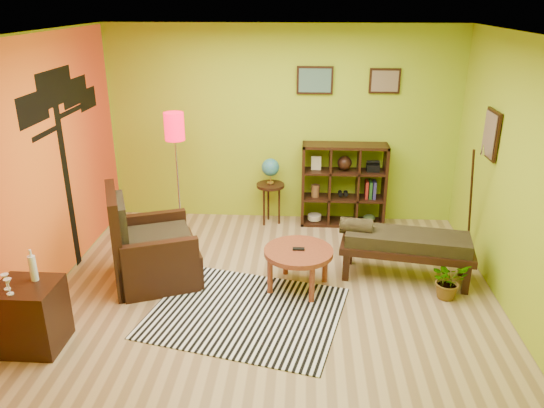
# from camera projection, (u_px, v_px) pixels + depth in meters

# --- Properties ---
(ground) EXTENTS (5.00, 5.00, 0.00)m
(ground) POSITION_uv_depth(u_px,v_px,m) (272.00, 293.00, 5.99)
(ground) COLOR tan
(ground) RESTS_ON ground
(room_shell) EXTENTS (5.04, 4.54, 2.82)m
(room_shell) POSITION_uv_depth(u_px,v_px,m) (263.00, 137.00, 5.35)
(room_shell) COLOR #9DBC20
(room_shell) RESTS_ON ground
(zebra_rug) EXTENTS (2.26, 1.98, 0.01)m
(zebra_rug) POSITION_uv_depth(u_px,v_px,m) (246.00, 312.00, 5.62)
(zebra_rug) COLOR white
(zebra_rug) RESTS_ON ground
(coffee_table) EXTENTS (0.78, 0.78, 0.50)m
(coffee_table) POSITION_uv_depth(u_px,v_px,m) (298.00, 255.00, 5.96)
(coffee_table) COLOR brown
(coffee_table) RESTS_ON ground
(armchair) EXTENTS (1.21, 1.20, 1.15)m
(armchair) POSITION_uv_depth(u_px,v_px,m) (150.00, 253.00, 6.16)
(armchair) COLOR black
(armchair) RESTS_ON ground
(side_cabinet) EXTENTS (0.56, 0.51, 0.97)m
(side_cabinet) POSITION_uv_depth(u_px,v_px,m) (31.00, 316.00, 4.97)
(side_cabinet) COLOR black
(side_cabinet) RESTS_ON ground
(floor_lamp) EXTENTS (0.26, 0.26, 1.76)m
(floor_lamp) POSITION_uv_depth(u_px,v_px,m) (175.00, 138.00, 6.81)
(floor_lamp) COLOR silver
(floor_lamp) RESTS_ON ground
(globe_table) EXTENTS (0.40, 0.40, 0.98)m
(globe_table) POSITION_uv_depth(u_px,v_px,m) (270.00, 175.00, 7.57)
(globe_table) COLOR black
(globe_table) RESTS_ON ground
(cube_shelf) EXTENTS (1.20, 0.35, 1.20)m
(cube_shelf) POSITION_uv_depth(u_px,v_px,m) (344.00, 185.00, 7.60)
(cube_shelf) COLOR black
(cube_shelf) RESTS_ON ground
(bench) EXTENTS (1.58, 0.78, 0.70)m
(bench) POSITION_uv_depth(u_px,v_px,m) (403.00, 243.00, 6.17)
(bench) COLOR black
(bench) RESTS_ON ground
(potted_plant) EXTENTS (0.52, 0.55, 0.34)m
(potted_plant) POSITION_uv_depth(u_px,v_px,m) (448.00, 284.00, 5.85)
(potted_plant) COLOR #26661E
(potted_plant) RESTS_ON ground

